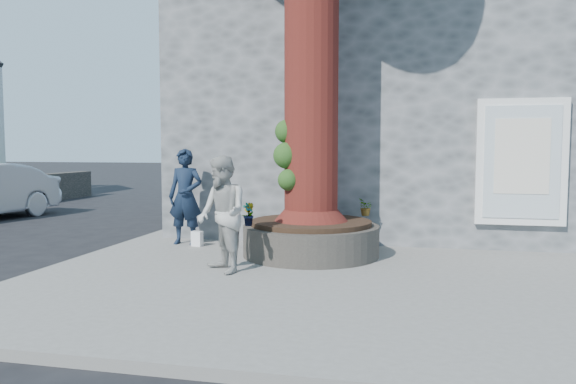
# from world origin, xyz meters

# --- Properties ---
(ground) EXTENTS (120.00, 120.00, 0.00)m
(ground) POSITION_xyz_m (0.00, 0.00, 0.00)
(ground) COLOR black
(ground) RESTS_ON ground
(pavement) EXTENTS (9.00, 8.00, 0.12)m
(pavement) POSITION_xyz_m (1.50, 1.00, 0.06)
(pavement) COLOR slate
(pavement) RESTS_ON ground
(yellow_line) EXTENTS (0.10, 30.00, 0.01)m
(yellow_line) POSITION_xyz_m (-3.05, 1.00, 0.00)
(yellow_line) COLOR yellow
(yellow_line) RESTS_ON ground
(stone_shop) EXTENTS (10.30, 8.30, 6.30)m
(stone_shop) POSITION_xyz_m (2.50, 7.20, 3.16)
(stone_shop) COLOR #4E5153
(stone_shop) RESTS_ON ground
(planter) EXTENTS (2.30, 2.30, 0.60)m
(planter) POSITION_xyz_m (0.80, 2.00, 0.41)
(planter) COLOR black
(planter) RESTS_ON pavement
(man) EXTENTS (0.67, 0.44, 1.81)m
(man) POSITION_xyz_m (-1.73, 2.60, 1.03)
(man) COLOR black
(man) RESTS_ON pavement
(woman) EXTENTS (1.05, 1.06, 1.72)m
(woman) POSITION_xyz_m (-0.23, 0.44, 0.98)
(woman) COLOR #A7A6A0
(woman) RESTS_ON pavement
(shopping_bag) EXTENTS (0.22, 0.15, 0.28)m
(shopping_bag) POSITION_xyz_m (-1.43, 2.42, 0.26)
(shopping_bag) COLOR white
(shopping_bag) RESTS_ON pavement
(plant_a) EXTENTS (0.22, 0.23, 0.37)m
(plant_a) POSITION_xyz_m (-0.05, 1.15, 0.90)
(plant_a) COLOR gray
(plant_a) RESTS_ON planter
(plant_b) EXTENTS (0.27, 0.27, 0.36)m
(plant_b) POSITION_xyz_m (-0.05, 1.15, 0.90)
(plant_b) COLOR gray
(plant_b) RESTS_ON planter
(plant_c) EXTENTS (0.24, 0.24, 0.33)m
(plant_c) POSITION_xyz_m (0.25, 2.85, 0.88)
(plant_c) COLOR gray
(plant_c) RESTS_ON planter
(plant_d) EXTENTS (0.31, 0.33, 0.31)m
(plant_d) POSITION_xyz_m (1.65, 2.85, 0.88)
(plant_d) COLOR gray
(plant_d) RESTS_ON planter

